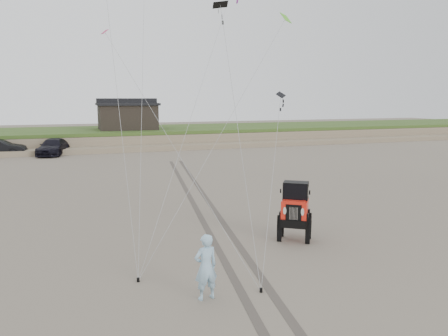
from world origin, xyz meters
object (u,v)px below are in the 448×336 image
Objects in this scene: truck_c at (53,147)px; jeep at (295,218)px; cabin at (127,115)px; man at (206,267)px.

jeep is at bearing -58.24° from truck_c.
cabin is at bearing 126.90° from jeep.
truck_c is (-7.49, -6.60, -2.51)m from cabin.
jeep is (1.65, -35.25, -2.38)m from cabin.
jeep is at bearing -87.32° from cabin.
truck_c is 30.08m from jeep.
man is (4.74, -32.10, 0.14)m from truck_c.
cabin is 3.69× the size of man.
man is (-2.75, -38.69, -2.37)m from cabin.
jeep is at bearing -150.67° from man.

